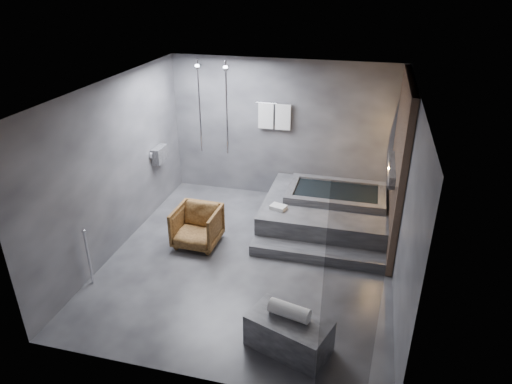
# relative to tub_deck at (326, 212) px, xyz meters

# --- Properties ---
(room) EXTENTS (5.00, 5.04, 2.82)m
(room) POSITION_rel_tub_deck_xyz_m (-0.65, -1.21, 1.48)
(room) COLOR #2D2D2F
(room) RESTS_ON ground
(tub_deck) EXTENTS (2.20, 2.00, 0.50)m
(tub_deck) POSITION_rel_tub_deck_xyz_m (0.00, 0.00, 0.00)
(tub_deck) COLOR #323234
(tub_deck) RESTS_ON ground
(tub_step) EXTENTS (2.20, 0.36, 0.18)m
(tub_step) POSITION_rel_tub_deck_xyz_m (0.00, -1.18, -0.16)
(tub_step) COLOR #323234
(tub_step) RESTS_ON ground
(concrete_bench) EXTENTS (1.13, 0.85, 0.45)m
(concrete_bench) POSITION_rel_tub_deck_xyz_m (-0.09, -3.22, -0.03)
(concrete_bench) COLOR #343436
(concrete_bench) RESTS_ON ground
(driftwood_chair) EXTENTS (0.76, 0.78, 0.69)m
(driftwood_chair) POSITION_rel_tub_deck_xyz_m (-2.05, -1.22, 0.09)
(driftwood_chair) COLOR #422710
(driftwood_chair) RESTS_ON ground
(rolled_towel) EXTENTS (0.54, 0.30, 0.19)m
(rolled_towel) POSITION_rel_tub_deck_xyz_m (-0.10, -3.17, 0.29)
(rolled_towel) COLOR white
(rolled_towel) RESTS_ON concrete_bench
(deck_towel) EXTENTS (0.31, 0.26, 0.07)m
(deck_towel) POSITION_rel_tub_deck_xyz_m (-0.78, -0.56, 0.29)
(deck_towel) COLOR silver
(deck_towel) RESTS_ON tub_deck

